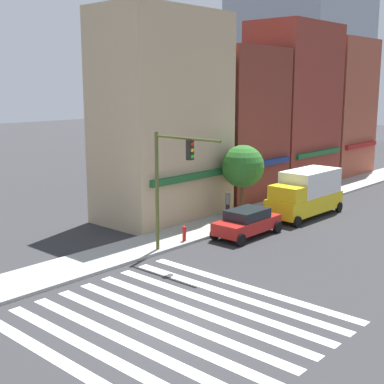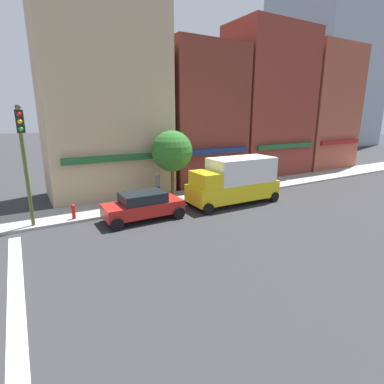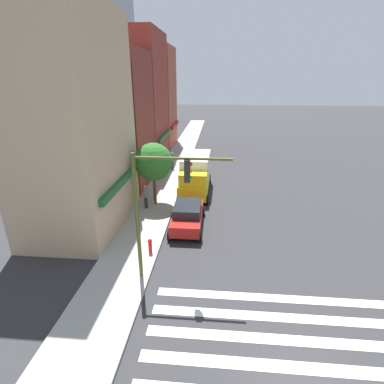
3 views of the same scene
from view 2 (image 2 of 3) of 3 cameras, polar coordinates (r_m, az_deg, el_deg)
The scene contains 10 objects.
storefront_row at distance 27.98m, azimuth 7.98°, elevation 15.64°, with size 31.23×5.30×13.53m.
tower_distant at distance 69.48m, azimuth 24.79°, elevation 30.29°, with size 17.36×15.77×52.02m.
traffic_signal at distance 16.10m, azimuth -29.47°, elevation 7.12°, with size 0.32×4.22×6.24m.
sedan_red at distance 17.04m, azimuth -9.29°, elevation -2.52°, with size 4.41×2.02×1.59m.
box_truck_yellow at distance 19.97m, azimuth 8.13°, elevation 2.26°, with size 6.24×2.42×3.04m.
pedestrian_grey_coat at distance 20.79m, azimuth -6.51°, elevation 1.35°, with size 0.32×0.32×1.77m.
pedestrian_white_shirt at distance 26.72m, azimuth 14.68°, elevation 3.91°, with size 0.32×0.32×1.77m.
pedestrian_green_top at distance 26.04m, azimuth 14.39°, elevation 3.67°, with size 0.32×0.32×1.77m.
fire_hydrant at distance 17.88m, azimuth -21.66°, elevation -3.34°, with size 0.24×0.24×0.84m.
street_tree at distance 20.32m, azimuth -3.82°, elevation 7.75°, with size 2.74×2.74×4.63m.
Camera 2 is at (5.15, -10.56, 5.79)m, focal length 28.00 mm.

